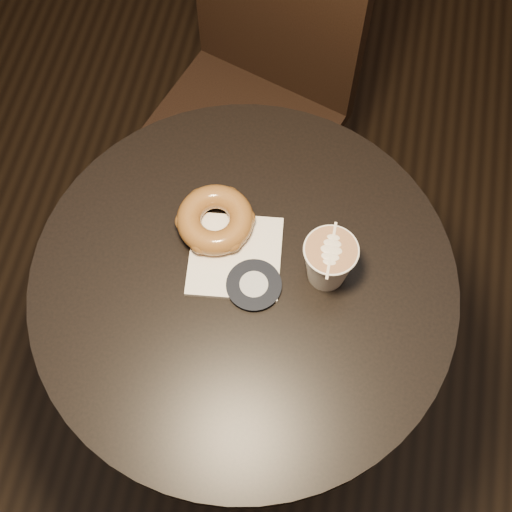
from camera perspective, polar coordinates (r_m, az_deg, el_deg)
name	(u,v)px	position (r m, az deg, el deg)	size (l,w,h in m)	color
cafe_table	(245,321)	(1.34, -0.87, -5.25)	(0.70, 0.70, 0.75)	black
chair	(257,78)	(1.62, 0.12, 14.09)	(0.50, 0.50, 0.99)	black
pastry_bag	(235,256)	(1.17, -1.68, 0.00)	(0.15, 0.15, 0.01)	white
doughnut	(215,220)	(1.17, -3.29, 2.93)	(0.13, 0.13, 0.04)	brown
latte_cup	(329,262)	(1.12, 5.83, -0.52)	(0.09, 0.09, 0.10)	white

